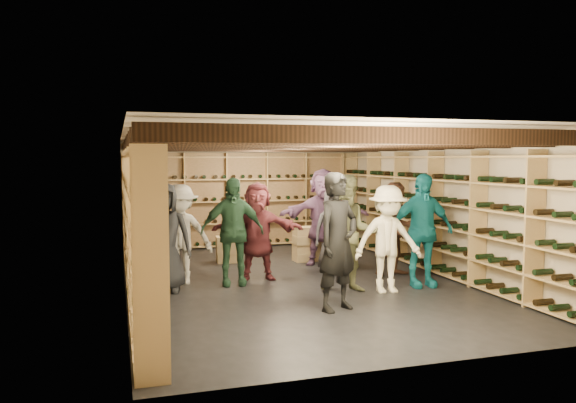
{
  "coord_description": "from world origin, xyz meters",
  "views": [
    {
      "loc": [
        -2.84,
        -8.74,
        2.02
      ],
      "look_at": [
        -0.1,
        0.2,
        1.3
      ],
      "focal_mm": 35.0,
      "sensor_mm": 36.0,
      "label": 1
    }
  ],
  "objects_px": {
    "person_9": "(180,234)",
    "crate_stack_left": "(230,249)",
    "person_8": "(397,229)",
    "person_4": "(421,230)",
    "person_10": "(232,231)",
    "person_12": "(333,231)",
    "person_3": "(388,239)",
    "crate_loose": "(312,256)",
    "person_0": "(164,237)",
    "person_11": "(323,217)",
    "crate_stack_right": "(307,244)",
    "person_1": "(338,242)",
    "person_5": "(258,231)",
    "person_2": "(349,234)"
  },
  "relations": [
    {
      "from": "person_5",
      "to": "person_10",
      "type": "height_order",
      "value": "person_10"
    },
    {
      "from": "crate_loose",
      "to": "person_9",
      "type": "xyz_separation_m",
      "value": [
        -2.76,
        -1.39,
        0.72
      ]
    },
    {
      "from": "person_8",
      "to": "person_4",
      "type": "bearing_deg",
      "value": -102.01
    },
    {
      "from": "crate_stack_left",
      "to": "person_3",
      "type": "distance_m",
      "value": 3.66
    },
    {
      "from": "person_0",
      "to": "crate_stack_left",
      "type": "bearing_deg",
      "value": 66.39
    },
    {
      "from": "person_1",
      "to": "person_3",
      "type": "relative_size",
      "value": 1.14
    },
    {
      "from": "person_0",
      "to": "person_3",
      "type": "distance_m",
      "value": 3.38
    },
    {
      "from": "person_3",
      "to": "person_12",
      "type": "xyz_separation_m",
      "value": [
        -0.21,
        1.68,
        -0.07
      ]
    },
    {
      "from": "person_3",
      "to": "person_10",
      "type": "height_order",
      "value": "person_10"
    },
    {
      "from": "person_8",
      "to": "person_11",
      "type": "xyz_separation_m",
      "value": [
        -0.85,
        1.35,
        0.11
      ]
    },
    {
      "from": "person_3",
      "to": "person_10",
      "type": "distance_m",
      "value": 2.45
    },
    {
      "from": "person_12",
      "to": "person_9",
      "type": "bearing_deg",
      "value": -173.25
    },
    {
      "from": "person_12",
      "to": "person_8",
      "type": "bearing_deg",
      "value": -30.12
    },
    {
      "from": "crate_stack_right",
      "to": "person_10",
      "type": "height_order",
      "value": "person_10"
    },
    {
      "from": "person_3",
      "to": "person_5",
      "type": "height_order",
      "value": "person_5"
    },
    {
      "from": "crate_stack_right",
      "to": "person_4",
      "type": "relative_size",
      "value": 0.38
    },
    {
      "from": "person_10",
      "to": "person_11",
      "type": "bearing_deg",
      "value": 36.75
    },
    {
      "from": "person_2",
      "to": "person_0",
      "type": "bearing_deg",
      "value": -177.34
    },
    {
      "from": "person_3",
      "to": "person_1",
      "type": "bearing_deg",
      "value": -141.6
    },
    {
      "from": "person_2",
      "to": "person_3",
      "type": "height_order",
      "value": "person_2"
    },
    {
      "from": "person_0",
      "to": "person_3",
      "type": "bearing_deg",
      "value": -7.55
    },
    {
      "from": "person_12",
      "to": "person_5",
      "type": "bearing_deg",
      "value": -168.36
    },
    {
      "from": "person_0",
      "to": "person_10",
      "type": "xyz_separation_m",
      "value": [
        1.08,
        0.16,
        0.03
      ]
    },
    {
      "from": "person_11",
      "to": "crate_stack_right",
      "type": "bearing_deg",
      "value": 131.46
    },
    {
      "from": "crate_stack_left",
      "to": "person_12",
      "type": "xyz_separation_m",
      "value": [
        1.59,
        -1.45,
        0.48
      ]
    },
    {
      "from": "person_12",
      "to": "person_10",
      "type": "bearing_deg",
      "value": -162.76
    },
    {
      "from": "crate_stack_right",
      "to": "person_9",
      "type": "distance_m",
      "value": 2.94
    },
    {
      "from": "person_10",
      "to": "person_11",
      "type": "distance_m",
      "value": 2.35
    },
    {
      "from": "person_1",
      "to": "person_11",
      "type": "distance_m",
      "value": 3.26
    },
    {
      "from": "crate_loose",
      "to": "person_8",
      "type": "bearing_deg",
      "value": -64.1
    },
    {
      "from": "person_4",
      "to": "person_1",
      "type": "bearing_deg",
      "value": -148.02
    },
    {
      "from": "person_4",
      "to": "person_9",
      "type": "relative_size",
      "value": 1.11
    },
    {
      "from": "person_3",
      "to": "person_5",
      "type": "distance_m",
      "value": 2.21
    },
    {
      "from": "crate_stack_left",
      "to": "person_11",
      "type": "bearing_deg",
      "value": -23.3
    },
    {
      "from": "person_5",
      "to": "person_11",
      "type": "distance_m",
      "value": 1.8
    },
    {
      "from": "crate_stack_right",
      "to": "person_3",
      "type": "relative_size",
      "value": 0.42
    },
    {
      "from": "person_1",
      "to": "person_11",
      "type": "xyz_separation_m",
      "value": [
        0.96,
        3.11,
        -0.0
      ]
    },
    {
      "from": "person_3",
      "to": "person_12",
      "type": "distance_m",
      "value": 1.69
    },
    {
      "from": "person_3",
      "to": "person_4",
      "type": "distance_m",
      "value": 0.73
    },
    {
      "from": "person_2",
      "to": "person_9",
      "type": "bearing_deg",
      "value": 171.35
    },
    {
      "from": "person_4",
      "to": "person_8",
      "type": "distance_m",
      "value": 0.86
    },
    {
      "from": "person_10",
      "to": "person_12",
      "type": "relative_size",
      "value": 1.17
    },
    {
      "from": "crate_loose",
      "to": "person_12",
      "type": "bearing_deg",
      "value": -91.98
    },
    {
      "from": "person_3",
      "to": "person_11",
      "type": "xyz_separation_m",
      "value": [
        -0.13,
        2.41,
        0.11
      ]
    },
    {
      "from": "person_4",
      "to": "person_8",
      "type": "xyz_separation_m",
      "value": [
        0.03,
        0.86,
        -0.09
      ]
    },
    {
      "from": "person_9",
      "to": "crate_stack_left",
      "type": "bearing_deg",
      "value": 71.38
    },
    {
      "from": "crate_stack_left",
      "to": "person_4",
      "type": "relative_size",
      "value": 0.29
    },
    {
      "from": "crate_loose",
      "to": "person_4",
      "type": "height_order",
      "value": "person_4"
    },
    {
      "from": "person_0",
      "to": "crate_stack_right",
      "type": "bearing_deg",
      "value": 41.79
    },
    {
      "from": "crate_loose",
      "to": "person_1",
      "type": "height_order",
      "value": "person_1"
    }
  ]
}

